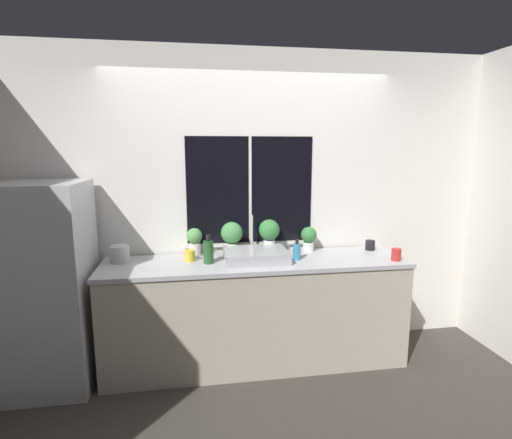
% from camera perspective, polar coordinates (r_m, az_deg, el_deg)
% --- Properties ---
extents(ground_plane, '(14.00, 14.00, 0.00)m').
position_cam_1_polar(ground_plane, '(3.47, 0.84, -22.02)').
color(ground_plane, '#38332D').
extents(wall_back, '(8.00, 0.09, 2.70)m').
position_cam_1_polar(wall_back, '(3.64, -0.93, 2.32)').
color(wall_back, silver).
rests_on(wall_back, ground_plane).
extents(wall_left, '(0.06, 7.00, 2.70)m').
position_cam_1_polar(wall_left, '(4.74, -30.16, 2.78)').
color(wall_left, silver).
rests_on(wall_left, ground_plane).
extents(wall_right, '(0.06, 7.00, 2.70)m').
position_cam_1_polar(wall_right, '(5.19, 22.72, 3.91)').
color(wall_right, silver).
rests_on(wall_right, ground_plane).
extents(counter, '(2.54, 0.63, 0.92)m').
position_cam_1_polar(counter, '(3.52, -0.00, -13.06)').
color(counter, '#B2A893').
rests_on(counter, ground_plane).
extents(refrigerator, '(0.62, 0.70, 1.60)m').
position_cam_1_polar(refrigerator, '(3.50, -27.53, -8.43)').
color(refrigerator, '#B7B7BC').
rests_on(refrigerator, ground_plane).
extents(sink, '(0.52, 0.45, 0.35)m').
position_cam_1_polar(sink, '(3.36, -0.01, -5.08)').
color(sink, '#ADADB2').
rests_on(sink, counter).
extents(potted_plant_far_left, '(0.13, 0.13, 0.25)m').
position_cam_1_polar(potted_plant_far_left, '(3.52, -8.77, -2.94)').
color(potted_plant_far_left, white).
rests_on(potted_plant_far_left, counter).
extents(potted_plant_center_left, '(0.19, 0.19, 0.29)m').
position_cam_1_polar(potted_plant_center_left, '(3.52, -3.48, -2.20)').
color(potted_plant_center_left, white).
rests_on(potted_plant_center_left, counter).
extents(potted_plant_center_right, '(0.19, 0.19, 0.30)m').
position_cam_1_polar(potted_plant_center_right, '(3.57, 1.90, -1.88)').
color(potted_plant_center_right, white).
rests_on(potted_plant_center_right, counter).
extents(potted_plant_far_right, '(0.14, 0.14, 0.22)m').
position_cam_1_polar(potted_plant_far_right, '(3.67, 7.53, -2.53)').
color(potted_plant_far_right, white).
rests_on(potted_plant_far_right, counter).
extents(soap_bottle, '(0.06, 0.06, 0.18)m').
position_cam_1_polar(soap_bottle, '(3.39, 5.86, -4.52)').
color(soap_bottle, teal).
rests_on(soap_bottle, counter).
extents(bottle_tall, '(0.08, 0.08, 0.24)m').
position_cam_1_polar(bottle_tall, '(3.29, -6.81, -4.55)').
color(bottle_tall, '#235128').
rests_on(bottle_tall, counter).
extents(mug_red, '(0.08, 0.08, 0.10)m').
position_cam_1_polar(mug_red, '(3.55, 19.38, -4.74)').
color(mug_red, '#B72D28').
rests_on(mug_red, counter).
extents(mug_black, '(0.09, 0.09, 0.09)m').
position_cam_1_polar(mug_black, '(3.84, 15.99, -3.55)').
color(mug_black, black).
rests_on(mug_black, counter).
extents(mug_yellow, '(0.09, 0.09, 0.09)m').
position_cam_1_polar(mug_yellow, '(3.39, -9.44, -5.10)').
color(mug_yellow, gold).
rests_on(mug_yellow, counter).
extents(kettle, '(0.15, 0.15, 0.15)m').
position_cam_1_polar(kettle, '(3.48, -18.88, -4.60)').
color(kettle, '#B2B2B7').
rests_on(kettle, counter).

